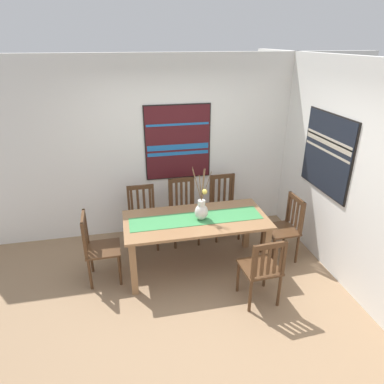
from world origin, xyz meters
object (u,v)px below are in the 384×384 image
object	(u,v)px
chair_2	(224,205)
painting_on_side_wall	(327,154)
chair_4	(142,215)
chair_5	(262,268)
chair_0	(285,227)
chair_3	(183,210)
chair_1	(98,247)
dining_table	(196,226)
centerpiece_vase	(202,210)
painting_on_back_wall	(178,142)

from	to	relation	value
chair_2	painting_on_side_wall	bearing A→B (deg)	-36.18
chair_4	chair_5	size ratio (longest dim) A/B	1.02
chair_0	chair_3	world-z (taller)	chair_3
chair_1	chair_3	size ratio (longest dim) A/B	0.97
dining_table	painting_on_side_wall	size ratio (longest dim) A/B	1.78
centerpiece_vase	chair_0	bearing A→B (deg)	0.90
chair_5	painting_on_back_wall	distance (m)	2.28
chair_0	chair_1	world-z (taller)	chair_1
chair_0	chair_5	world-z (taller)	chair_0
chair_2	painting_on_back_wall	distance (m)	1.20
chair_1	painting_on_back_wall	size ratio (longest dim) A/B	0.83
chair_2	chair_4	world-z (taller)	chair_2
painting_on_side_wall	painting_on_back_wall	bearing A→B (deg)	146.09
chair_1	chair_4	distance (m)	0.96
chair_2	chair_3	bearing A→B (deg)	-177.54
centerpiece_vase	chair_4	xyz separation A→B (m)	(-0.70, 0.79, -0.42)
dining_table	chair_4	bearing A→B (deg)	130.37
centerpiece_vase	chair_4	world-z (taller)	centerpiece_vase
chair_4	chair_5	xyz separation A→B (m)	(1.23, -1.56, -0.00)
centerpiece_vase	chair_0	distance (m)	1.26
dining_table	chair_5	world-z (taller)	chair_5
chair_1	chair_4	size ratio (longest dim) A/B	1.03
dining_table	chair_2	size ratio (longest dim) A/B	1.92
chair_4	chair_1	bearing A→B (deg)	-129.88
dining_table	chair_0	world-z (taller)	chair_0
dining_table	chair_2	bearing A→B (deg)	51.77
chair_3	painting_on_back_wall	bearing A→B (deg)	89.70
painting_on_back_wall	painting_on_side_wall	bearing A→B (deg)	-33.91
dining_table	chair_1	bearing A→B (deg)	179.09
painting_on_back_wall	chair_1	bearing A→B (deg)	-137.16
centerpiece_vase	chair_4	bearing A→B (deg)	131.87
chair_4	painting_on_side_wall	xyz separation A→B (m)	(2.37, -0.77, 1.04)
dining_table	painting_on_side_wall	world-z (taller)	painting_on_side_wall
dining_table	chair_1	xyz separation A→B (m)	(-1.25, 0.02, -0.15)
chair_1	chair_5	bearing A→B (deg)	-24.25
painting_on_side_wall	chair_0	bearing A→B (deg)	-180.00
chair_0	chair_3	xyz separation A→B (m)	(-1.28, 0.78, 0.02)
centerpiece_vase	painting_on_side_wall	bearing A→B (deg)	0.65
chair_3	chair_4	bearing A→B (deg)	-178.95
dining_table	chair_3	world-z (taller)	chair_3
centerpiece_vase	chair_2	xyz separation A→B (m)	(0.56, 0.82, -0.40)
chair_0	chair_5	size ratio (longest dim) A/B	1.04
chair_4	chair_0	bearing A→B (deg)	-21.96
chair_4	painting_on_back_wall	size ratio (longest dim) A/B	0.80
chair_4	painting_on_back_wall	distance (m)	1.21
dining_table	chair_4	distance (m)	1.00
chair_4	dining_table	bearing A→B (deg)	-49.63
dining_table	chair_1	size ratio (longest dim) A/B	1.96
dining_table	centerpiece_vase	xyz separation A→B (m)	(0.06, -0.03, 0.25)
chair_0	chair_1	xyz separation A→B (m)	(-2.51, 0.03, 0.00)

